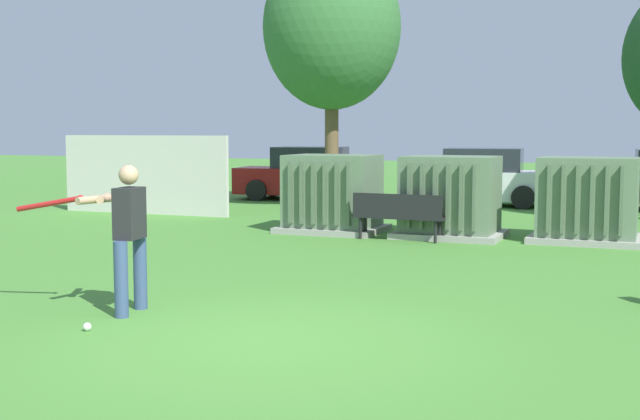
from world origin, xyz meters
The scene contains 11 objects.
ground_plane centered at (0.00, 0.00, 0.00)m, with size 96.00×96.00×0.00m, color #478433.
fence_panel centered at (-8.50, 10.50, 1.00)m, with size 4.80×0.12×2.00m, color beige.
transformer_west centered at (-2.67, 8.78, 0.79)m, with size 2.10×1.70×1.62m.
transformer_mid_west centered at (-0.17, 8.84, 0.79)m, with size 2.10×1.70×1.62m.
transformer_mid_east centered at (2.43, 9.15, 0.79)m, with size 2.10×1.70×1.62m.
park_bench centered at (-0.97, 7.92, 0.54)m, with size 1.82×0.48×0.92m.
batter centered at (-2.06, 0.57, 0.98)m, with size 1.62×0.73×1.74m.
sports_ball centered at (-1.93, -0.34, 0.04)m, with size 0.09×0.09×0.09m, color white.
tree_left centered at (-4.60, 13.66, 4.85)m, with size 3.70×3.70×7.08m.
parked_car_leftmost centered at (-6.36, 16.07, 0.75)m, with size 4.39×2.34×1.62m.
parked_car_left_of_center centered at (-1.04, 16.12, 0.75)m, with size 4.33×2.20×1.62m.
Camera 1 is at (3.69, -7.52, 2.15)m, focal length 46.91 mm.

